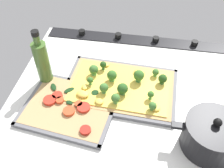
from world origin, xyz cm
name	(u,v)px	position (x,y,z in cm)	size (l,w,h in cm)	color
ground_plane	(128,97)	(0.00, 0.00, -1.50)	(82.63, 72.19, 3.00)	silver
stove_control_panel	(137,39)	(0.00, -32.59, 0.55)	(79.33, 7.00, 2.60)	black
baking_tray_front	(120,88)	(3.09, -2.29, 0.36)	(40.98, 28.34, 1.30)	slate
broccoli_pizza	(121,85)	(2.96, -2.24, 1.91)	(38.48, 25.83, 6.05)	tan
baking_tray_back	(70,107)	(18.55, 9.28, 0.38)	(32.71, 28.14, 1.30)	slate
veggie_pizza_back	(70,106)	(18.56, 9.28, 1.11)	(30.03, 25.46, 1.90)	tan
cooking_pot	(211,135)	(-25.74, 16.23, 5.11)	(23.40, 16.52, 12.49)	black
oil_bottle	(42,62)	(30.66, -2.07, 9.12)	(5.05, 5.05, 21.96)	#476B2D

